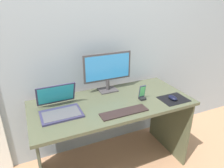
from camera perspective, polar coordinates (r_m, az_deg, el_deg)
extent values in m
plane|color=tan|center=(2.30, -0.01, -21.60)|extent=(8.00, 8.00, 0.00)
cube|color=#939FA9|center=(2.06, -4.94, 12.73)|extent=(6.00, 0.04, 2.50)
cube|color=#4A4E38|center=(1.86, -0.01, -5.34)|extent=(1.44, 0.66, 0.03)
cube|color=#48503E|center=(1.95, -19.66, -18.72)|extent=(0.02, 0.62, 0.72)
cube|color=#50543A|center=(2.37, 15.45, -9.86)|extent=(0.02, 0.62, 0.72)
cube|color=#3E393B|center=(2.06, -1.20, -1.66)|extent=(0.18, 0.14, 0.01)
cylinder|color=#3E393B|center=(2.04, -1.21, -0.22)|extent=(0.04, 0.04, 0.10)
cube|color=#3E393B|center=(1.97, -1.26, 4.78)|extent=(0.48, 0.02, 0.27)
cube|color=#338CD8|center=(1.96, -1.14, 4.70)|extent=(0.45, 0.00, 0.24)
cube|color=#2F2C4C|center=(1.70, -13.96, -8.15)|extent=(0.33, 0.23, 0.02)
cube|color=#47474C|center=(1.69, -13.91, -8.06)|extent=(0.29, 0.17, 0.00)
cube|color=#2F2C4C|center=(1.79, -15.33, -2.79)|extent=(0.32, 0.10, 0.20)
cube|color=#26A5BF|center=(1.78, -15.31, -2.79)|extent=(0.30, 0.09, 0.17)
cube|color=black|center=(1.69, 3.41, -7.82)|extent=(0.41, 0.11, 0.01)
cube|color=black|center=(1.98, 16.76, -4.03)|extent=(0.25, 0.20, 0.00)
ellipsoid|color=black|center=(1.95, 16.56, -3.69)|extent=(0.07, 0.10, 0.04)
cube|color=black|center=(1.90, 8.43, -4.02)|extent=(0.06, 0.05, 0.02)
cube|color=#2E3046|center=(1.88, 8.41, -2.03)|extent=(0.06, 0.03, 0.12)
cube|color=#4CB266|center=(1.87, 8.50, -2.07)|extent=(0.05, 0.02, 0.10)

